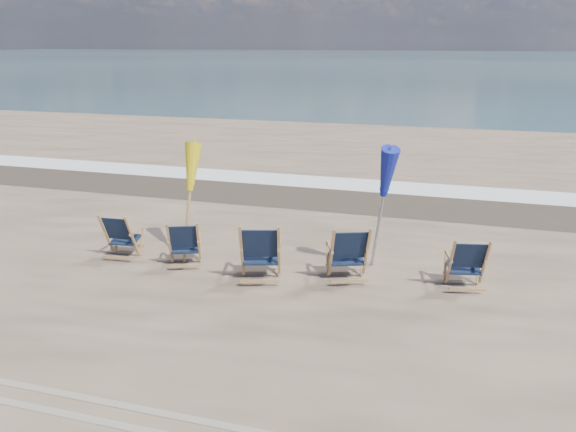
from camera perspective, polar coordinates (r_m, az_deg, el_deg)
name	(u,v)px	position (r m, az deg, el deg)	size (l,w,h in m)	color
ocean	(446,59)	(134.76, 15.80, 15.10)	(400.00, 400.00, 0.00)	#38555D
surf_foam	(350,184)	(15.67, 6.30, 3.25)	(200.00, 1.40, 0.01)	silver
wet_sand_strip	(339,198)	(14.25, 5.22, 1.84)	(200.00, 2.60, 0.00)	#42362A
beach_chair_0	(132,237)	(10.38, -15.59, -2.09)	(0.58, 0.65, 0.90)	black
beach_chair_1	(199,244)	(9.82, -9.08, -2.82)	(0.57, 0.64, 0.89)	black
beach_chair_2	(279,253)	(9.02, -0.94, -3.82)	(0.69, 0.77, 1.07)	black
beach_chair_3	(367,254)	(9.15, 7.99, -3.86)	(0.65, 0.73, 1.02)	black
beach_chair_4	(485,265)	(9.27, 19.35, -4.72)	(0.59, 0.67, 0.93)	black
umbrella_yellow	(187,173)	(9.95, -10.27, 4.34)	(0.30, 0.30, 2.12)	#9D7446
umbrella_blue	(382,170)	(9.21, 9.55, 4.59)	(0.30, 0.30, 2.33)	#A5A5AD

